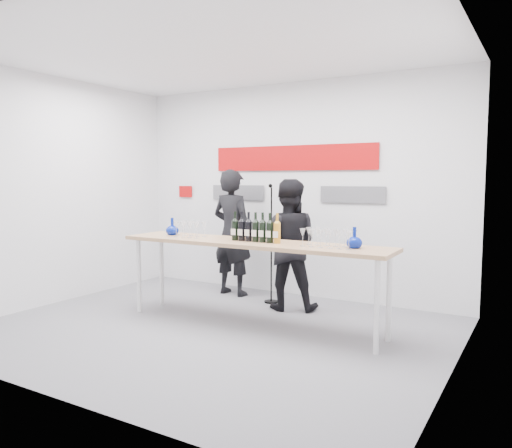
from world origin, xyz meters
name	(u,v)px	position (x,y,z in m)	size (l,w,h in m)	color
ground	(211,330)	(0.00, 0.00, 0.00)	(5.00, 5.00, 0.00)	slate
back_wall	(292,190)	(0.00, 2.00, 1.50)	(5.00, 0.04, 3.00)	silver
signage	(288,168)	(-0.06, 1.97, 1.81)	(3.38, 0.02, 0.79)	#A90708
tasting_table	(251,248)	(0.30, 0.37, 0.89)	(3.22, 0.67, 0.96)	tan
wine_bottles	(256,227)	(0.36, 0.36, 1.13)	(0.62, 0.08, 0.33)	black
decanter_left	(172,226)	(-0.88, 0.42, 1.07)	(0.16, 0.16, 0.21)	navy
decanter_right	(354,238)	(1.47, 0.44, 1.07)	(0.16, 0.16, 0.21)	navy
glasses_left	(190,229)	(-0.56, 0.37, 1.06)	(0.37, 0.23, 0.18)	silver
glasses_right	(328,238)	(1.21, 0.38, 1.06)	(0.57, 0.23, 0.18)	silver
presenter_left	(232,233)	(-0.72, 1.53, 0.89)	(0.65, 0.43, 1.79)	black
presenter_right	(288,245)	(0.32, 1.22, 0.83)	(0.80, 0.63, 1.66)	black
mic_stand	(271,267)	(-0.01, 1.40, 0.49)	(0.19, 0.19, 1.59)	black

